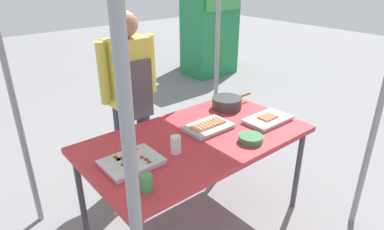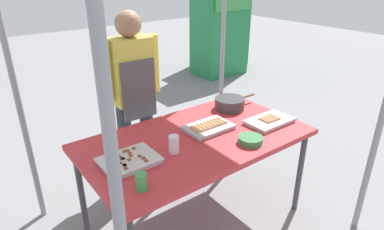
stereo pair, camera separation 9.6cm
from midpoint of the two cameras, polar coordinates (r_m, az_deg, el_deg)
The scene contains 12 objects.
ground_plane at distance 2.80m, azimuth 1.68°, elevation -17.39°, with size 18.00×18.00×0.00m, color slate.
stall_table at distance 2.39m, azimuth 1.88°, elevation -4.83°, with size 1.60×0.90×0.75m.
tray_grilled_sausages at distance 2.46m, azimuth 3.95°, elevation -2.08°, with size 0.35×0.23×0.05m.
tray_meat_skewers at distance 2.09m, azimuth -9.37°, elevation -7.69°, with size 0.35×0.27×0.04m.
tray_pork_links at distance 2.64m, azimuth 14.09°, elevation -0.98°, with size 0.37×0.23×0.05m.
cooking_wok at distance 2.82m, azimuth 7.44°, elevation 2.02°, with size 0.41×0.25×0.09m.
condiment_bowl at distance 2.32m, azimuth 11.09°, elevation -4.20°, with size 0.17×0.17×0.05m, color #33723F.
drink_cup_near_edge at distance 2.15m, azimuth -1.82°, elevation -5.02°, with size 0.07×0.07×0.12m, color white.
drink_cup_by_wok at distance 1.84m, azimuth -7.16°, elevation -11.24°, with size 0.07×0.07×0.10m, color #3F994C.
vendor_woman at distance 2.86m, azimuth -9.06°, elevation 4.58°, with size 0.52×0.23×1.55m.
neighbor_stall_left at distance 6.16m, azimuth 5.21°, elevation 14.66°, with size 0.88×0.66×1.67m.
neighbor_stall_right at distance 6.86m, azimuth 5.99°, elevation 15.71°, with size 0.77×0.71×1.70m.
Camera 2 is at (-1.29, -1.65, 1.86)m, focal length 31.27 mm.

